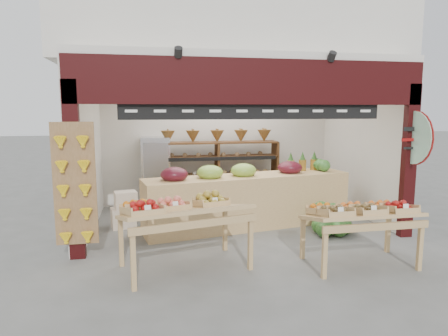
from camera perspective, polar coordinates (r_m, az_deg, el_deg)
ground at (r=7.67m, az=2.22°, el=-8.52°), size 60.00×60.00×0.00m
shop_structure at (r=9.08m, az=-0.10°, el=19.12°), size 6.36×5.12×5.40m
banana_board at (r=6.16m, az=-20.57°, el=-2.53°), size 0.60×0.15×1.80m
gift_sign at (r=7.48m, az=25.51°, el=3.91°), size 0.04×0.93×0.92m
back_shelving at (r=9.14m, az=-0.98°, el=1.31°), size 2.83×0.46×1.76m
refrigerator at (r=9.14m, az=-9.70°, el=-0.68°), size 0.64×0.64×1.62m
cardboard_stack at (r=7.91m, az=-12.39°, el=-6.26°), size 1.05×0.80×0.69m
mid_counter at (r=7.61m, az=3.40°, el=-4.44°), size 4.05×1.45×1.23m
display_table_left at (r=5.61m, az=-7.04°, el=-5.95°), size 1.92×1.34×1.09m
display_table_right at (r=6.03m, az=18.92°, el=-6.01°), size 1.54×0.86×0.99m
watermelon_pile at (r=7.54m, az=15.04°, el=-7.53°), size 0.77×0.72×0.55m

